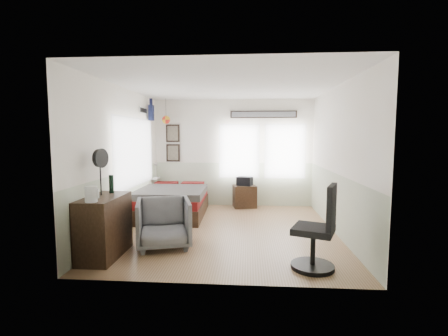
{
  "coord_description": "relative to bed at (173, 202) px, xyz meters",
  "views": [
    {
      "loc": [
        0.38,
        -5.99,
        1.79
      ],
      "look_at": [
        -0.1,
        0.4,
        1.15
      ],
      "focal_mm": 26.0,
      "sensor_mm": 36.0,
      "label": 1
    }
  ],
  "objects": [
    {
      "name": "dresser",
      "position": [
        -0.44,
        -2.52,
        0.14
      ],
      "size": [
        0.48,
        1.0,
        0.9
      ],
      "primitive_type": "cube",
      "color": "black",
      "rests_on": "ground_plane"
    },
    {
      "name": "wall_decor",
      "position": [
        0.2,
        0.89,
        1.79
      ],
      "size": [
        3.55,
        1.32,
        1.44
      ],
      "color": "black",
      "rests_on": "room_shell"
    },
    {
      "name": "task_chair",
      "position": [
        2.62,
        -2.78,
        0.16
      ],
      "size": [
        0.67,
        0.67,
        1.16
      ],
      "rotation": [
        0.0,
        0.0,
        -0.38
      ],
      "color": "black",
      "rests_on": "ground_plane"
    },
    {
      "name": "nightstand",
      "position": [
        1.59,
        0.97,
        -0.04
      ],
      "size": [
        0.63,
        0.54,
        0.55
      ],
      "primitive_type": "cube",
      "rotation": [
        0.0,
        0.0,
        0.2
      ],
      "color": "black",
      "rests_on": "ground_plane"
    },
    {
      "name": "stand_fan",
      "position": [
        -0.51,
        -2.41,
        1.13
      ],
      "size": [
        0.14,
        0.28,
        0.7
      ],
      "rotation": [
        0.0,
        0.0,
        -0.25
      ],
      "color": "black",
      "rests_on": "dresser"
    },
    {
      "name": "room_shell",
      "position": [
        1.22,
        -0.88,
        1.3
      ],
      "size": [
        4.02,
        4.52,
        2.71
      ],
      "color": "#EEE4CE",
      "rests_on": "ground_plane"
    },
    {
      "name": "armchair",
      "position": [
        0.33,
        -2.04,
        0.08
      ],
      "size": [
        1.04,
        1.06,
        0.78
      ],
      "primitive_type": "imported",
      "rotation": [
        0.0,
        0.0,
        0.28
      ],
      "color": "slate",
      "rests_on": "ground_plane"
    },
    {
      "name": "bed",
      "position": [
        0.0,
        0.0,
        0.0
      ],
      "size": [
        1.49,
        2.03,
        0.64
      ],
      "rotation": [
        0.0,
        0.0,
        0.03
      ],
      "color": "black",
      "rests_on": "ground_plane"
    },
    {
      "name": "kettle",
      "position": [
        -0.43,
        -2.91,
        0.7
      ],
      "size": [
        0.19,
        0.16,
        0.22
      ],
      "rotation": [
        0.0,
        0.0,
        0.18
      ],
      "color": "silver",
      "rests_on": "dresser"
    },
    {
      "name": "black_bag",
      "position": [
        1.59,
        0.97,
        0.35
      ],
      "size": [
        0.43,
        0.35,
        0.22
      ],
      "primitive_type": "cube",
      "rotation": [
        0.0,
        0.0,
        -0.35
      ],
      "color": "black",
      "rests_on": "nightstand"
    },
    {
      "name": "ground_plane",
      "position": [
        1.3,
        -1.07,
        -0.32
      ],
      "size": [
        4.0,
        4.5,
        0.01
      ],
      "primitive_type": "cube",
      "color": "olive"
    },
    {
      "name": "bottle",
      "position": [
        -0.44,
        -2.22,
        0.73
      ],
      "size": [
        0.07,
        0.07,
        0.28
      ],
      "primitive_type": "cylinder",
      "color": "black",
      "rests_on": "dresser"
    }
  ]
}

